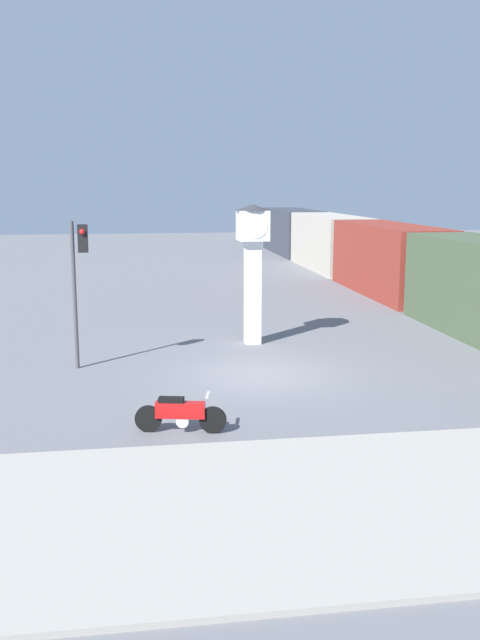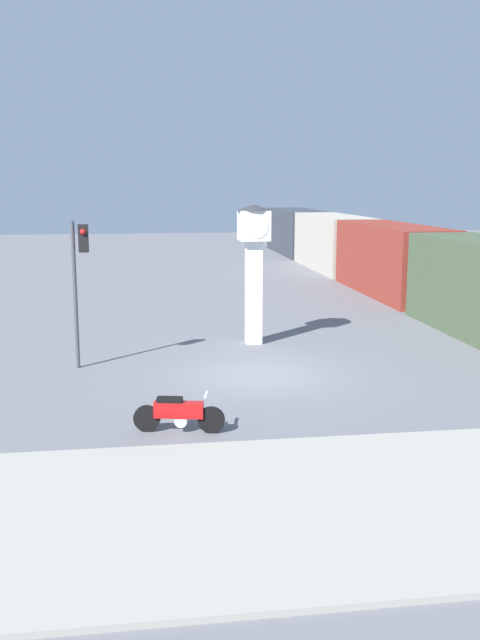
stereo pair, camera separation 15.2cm
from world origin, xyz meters
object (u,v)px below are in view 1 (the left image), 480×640
object	(u,v)px
motorcycle	(180,414)
traffic_light	(79,268)
freight_train	(356,250)
clock_tower	(253,252)

from	to	relation	value
motorcycle	traffic_light	distance (m)	6.99
freight_train	traffic_light	distance (m)	22.77
clock_tower	freight_train	xyz separation A→B (m)	(8.56, 15.31, -1.41)
motorcycle	freight_train	bearing A→B (deg)	76.04
freight_train	traffic_light	world-z (taller)	traffic_light
freight_train	traffic_light	size ratio (longest dim) A/B	9.68
traffic_light	motorcycle	bearing A→B (deg)	-67.74
motorcycle	freight_train	xyz separation A→B (m)	(11.64, 23.86, 1.27)
clock_tower	traffic_light	distance (m)	6.09
motorcycle	traffic_light	bearing A→B (deg)	124.30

